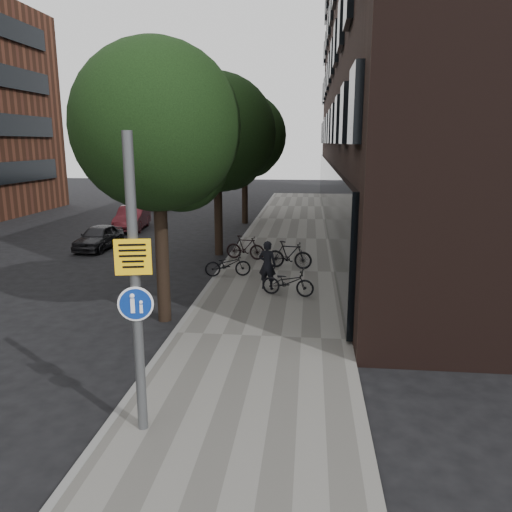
# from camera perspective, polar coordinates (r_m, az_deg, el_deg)

# --- Properties ---
(ground) EXTENTS (120.00, 120.00, 0.00)m
(ground) POSITION_cam_1_polar(r_m,az_deg,el_deg) (9.86, -2.85, -16.88)
(ground) COLOR black
(ground) RESTS_ON ground
(sidewalk) EXTENTS (4.50, 60.00, 0.12)m
(sidewalk) POSITION_cam_1_polar(r_m,az_deg,el_deg) (19.11, 2.57, -1.82)
(sidewalk) COLOR slate
(sidewalk) RESTS_ON ground
(curb_edge) EXTENTS (0.15, 60.00, 0.13)m
(curb_edge) POSITION_cam_1_polar(r_m,az_deg,el_deg) (19.37, -4.09, -1.62)
(curb_edge) COLOR slate
(curb_edge) RESTS_ON ground
(building_right_dark_brick) EXTENTS (12.00, 40.00, 18.00)m
(building_right_dark_brick) POSITION_cam_1_polar(r_m,az_deg,el_deg) (31.54, 20.37, 19.56)
(building_right_dark_brick) COLOR black
(building_right_dark_brick) RESTS_ON ground
(street_tree_near) EXTENTS (4.40, 4.40, 7.50)m
(street_tree_near) POSITION_cam_1_polar(r_m,az_deg,el_deg) (13.67, -10.78, 13.54)
(street_tree_near) COLOR black
(street_tree_near) RESTS_ON ground
(street_tree_mid) EXTENTS (5.00, 5.00, 7.80)m
(street_tree_mid) POSITION_cam_1_polar(r_m,az_deg,el_deg) (21.95, -4.22, 13.38)
(street_tree_mid) COLOR black
(street_tree_mid) RESTS_ON ground
(street_tree_far) EXTENTS (5.00, 5.00, 7.80)m
(street_tree_far) POSITION_cam_1_polar(r_m,az_deg,el_deg) (30.85, -1.15, 13.24)
(street_tree_far) COLOR black
(street_tree_far) RESTS_ON ground
(signpost) EXTENTS (0.57, 0.16, 4.94)m
(signpost) POSITION_cam_1_polar(r_m,az_deg,el_deg) (8.23, -13.60, -3.53)
(signpost) COLOR #595B5E
(signpost) RESTS_ON sidewalk
(pedestrian) EXTENTS (0.66, 0.51, 1.63)m
(pedestrian) POSITION_cam_1_polar(r_m,az_deg,el_deg) (16.50, 1.31, -1.04)
(pedestrian) COLOR black
(pedestrian) RESTS_ON sidewalk
(parked_bike_facade_near) EXTENTS (1.75, 0.87, 0.88)m
(parked_bike_facade_near) POSITION_cam_1_polar(r_m,az_deg,el_deg) (15.89, 3.67, -2.99)
(parked_bike_facade_near) COLOR black
(parked_bike_facade_near) RESTS_ON sidewalk
(parked_bike_facade_far) EXTENTS (1.83, 0.77, 1.07)m
(parked_bike_facade_far) POSITION_cam_1_polar(r_m,az_deg,el_deg) (19.32, 3.82, 0.14)
(parked_bike_facade_far) COLOR black
(parked_bike_facade_far) RESTS_ON sidewalk
(parked_bike_curb_near) EXTENTS (1.75, 0.93, 0.87)m
(parked_bike_curb_near) POSITION_cam_1_polar(r_m,az_deg,el_deg) (18.18, -3.25, -0.97)
(parked_bike_curb_near) COLOR black
(parked_bike_curb_near) RESTS_ON sidewalk
(parked_bike_curb_far) EXTENTS (1.72, 0.75, 1.00)m
(parked_bike_curb_far) POSITION_cam_1_polar(r_m,az_deg,el_deg) (20.81, -1.23, 0.99)
(parked_bike_curb_far) COLOR black
(parked_bike_curb_far) RESTS_ON sidewalk
(parked_car_near) EXTENTS (1.51, 3.40, 1.14)m
(parked_car_near) POSITION_cam_1_polar(r_m,az_deg,el_deg) (24.53, -17.53, 2.08)
(parked_car_near) COLOR #232326
(parked_car_near) RESTS_ON ground
(parked_car_mid) EXTENTS (1.91, 4.18, 1.33)m
(parked_car_mid) POSITION_cam_1_polar(r_m,az_deg,el_deg) (29.59, -13.97, 4.24)
(parked_car_mid) COLOR #5B1A21
(parked_car_mid) RESTS_ON ground
(parked_car_far) EXTENTS (2.09, 4.65, 1.32)m
(parked_car_far) POSITION_cam_1_polar(r_m,az_deg,el_deg) (39.31, -10.53, 6.43)
(parked_car_far) COLOR black
(parked_car_far) RESTS_ON ground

